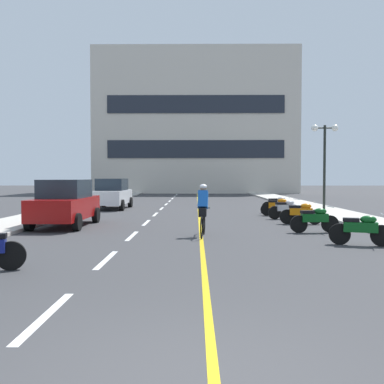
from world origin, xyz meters
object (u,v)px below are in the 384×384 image
motorcycle_6 (278,206)px  motorcycle_7 (278,204)px  street_lamp_mid (325,147)px  parked_car_near (65,203)px  motorcycle_5 (286,209)px  motorcycle_4 (301,213)px  parked_car_mid (112,194)px  motorcycle_3 (315,219)px  cyclist_rider (203,209)px  motorcycle_2 (361,229)px

motorcycle_6 → motorcycle_7: size_ratio=0.99×
street_lamp_mid → motorcycle_6: 4.89m
parked_car_near → motorcycle_5: size_ratio=2.52×
motorcycle_5 → motorcycle_6: bearing=91.5°
street_lamp_mid → motorcycle_4: street_lamp_mid is taller
motorcycle_6 → parked_car_mid: bearing=153.8°
street_lamp_mid → motorcycle_3: 9.76m
motorcycle_5 → cyclist_rider: (-3.89, -5.70, 0.41)m
street_lamp_mid → motorcycle_2: size_ratio=2.81×
motorcycle_4 → motorcycle_7: 5.50m
parked_car_mid → motorcycle_7: parked_car_mid is taller
street_lamp_mid → motorcycle_5: 5.83m
motorcycle_2 → motorcycle_3: (-0.52, 2.74, 0.00)m
street_lamp_mid → motorcycle_7: size_ratio=2.74×
parked_car_mid → motorcycle_6: parked_car_mid is taller
street_lamp_mid → motorcycle_5: size_ratio=2.79×
parked_car_mid → parked_car_near: bearing=-90.2°
parked_car_near → motorcycle_3: (9.16, -1.81, -0.44)m
parked_car_mid → cyclist_rider: parked_car_mid is taller
motorcycle_3 → parked_car_mid: bearing=129.9°
motorcycle_2 → motorcycle_5: (-0.50, 7.55, 0.00)m
motorcycle_6 → motorcycle_4: bearing=-87.0°
motorcycle_2 → motorcycle_5: same height
parked_car_mid → motorcycle_4: (9.30, -8.28, -0.44)m
motorcycle_5 → motorcycle_7: same height
motorcycle_5 → motorcycle_4: bearing=-85.9°
street_lamp_mid → motorcycle_4: bearing=-114.2°
motorcycle_3 → parked_car_near: bearing=168.8°
street_lamp_mid → motorcycle_6: size_ratio=2.75×
motorcycle_4 → motorcycle_5: bearing=94.1°
motorcycle_5 → motorcycle_7: 3.32m
motorcycle_3 → motorcycle_4: bearing=86.2°
parked_car_near → motorcycle_7: bearing=33.7°
parked_car_mid → motorcycle_5: 11.00m
motorcycle_6 → parked_car_near: bearing=-153.2°
motorcycle_3 → motorcycle_6: size_ratio=1.01×
parked_car_near → motorcycle_6: size_ratio=2.49×
motorcycle_4 → motorcycle_3: bearing=-93.8°
motorcycle_4 → motorcycle_7: bearing=88.8°
motorcycle_4 → motorcycle_5: size_ratio=1.02×
motorcycle_5 → cyclist_rider: size_ratio=0.95×
street_lamp_mid → motorcycle_4: (-2.77, -6.16, -3.10)m
motorcycle_2 → motorcycle_3: same height
motorcycle_6 → motorcycle_5: bearing=-88.5°
cyclist_rider → motorcycle_7: bearing=65.2°
motorcycle_2 → cyclist_rider: size_ratio=0.94×
motorcycle_4 → motorcycle_5: same height
motorcycle_3 → motorcycle_5: size_ratio=1.02×
parked_car_mid → motorcycle_5: bearing=-33.7°
motorcycle_2 → motorcycle_3: size_ratio=0.97×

